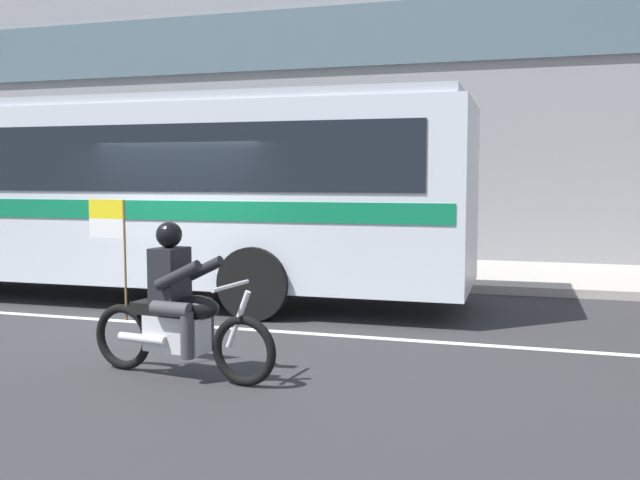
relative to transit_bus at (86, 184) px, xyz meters
name	(u,v)px	position (x,y,z in m)	size (l,w,h in m)	color
ground_plane	(180,315)	(2.36, -1.19, -1.88)	(60.00, 60.00, 0.00)	#2B2B2D
sidewalk_curb	(294,267)	(2.36, 3.91, -1.81)	(28.00, 3.80, 0.15)	#A39E93
lane_center_stripe	(159,323)	(2.36, -1.79, -1.88)	(26.60, 0.14, 0.01)	silver
transit_bus	(86,184)	(0.00, 0.00, 0.00)	(12.85, 2.76, 3.22)	silver
motorcycle_with_rider	(178,312)	(3.87, -4.04, -1.22)	(2.18, 0.67, 1.78)	black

